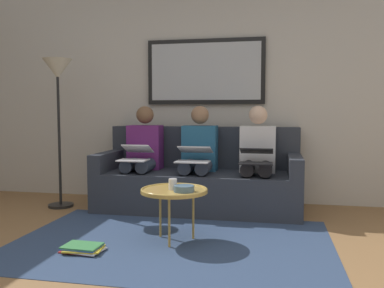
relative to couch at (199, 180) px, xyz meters
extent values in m
cube|color=beige|center=(0.00, -0.48, 0.99)|extent=(6.00, 0.12, 2.60)
cube|color=#33476B|center=(0.00, 1.27, -0.31)|extent=(2.60, 1.80, 0.01)
cube|color=#2D333D|center=(0.00, 0.07, -0.10)|extent=(2.20, 0.90, 0.42)
cube|color=#2D333D|center=(0.00, -0.28, 0.35)|extent=(2.20, 0.20, 0.48)
cube|color=#2D333D|center=(-1.03, 0.07, 0.21)|extent=(0.14, 0.90, 0.20)
cube|color=#2D333D|center=(1.03, 0.07, 0.21)|extent=(0.14, 0.90, 0.20)
cube|color=black|center=(0.00, -0.39, 1.24)|extent=(1.41, 0.04, 0.77)
cube|color=#B2B7BC|center=(0.00, -0.37, 1.24)|extent=(1.31, 0.01, 0.67)
cylinder|color=tan|center=(-0.01, 1.22, 0.11)|extent=(0.55, 0.55, 0.03)
torus|color=tan|center=(-0.01, 1.22, 0.12)|extent=(0.55, 0.55, 0.02)
cylinder|color=#B28E42|center=(-0.01, 1.38, -0.11)|extent=(0.02, 0.02, 0.41)
cylinder|color=#B28E42|center=(-0.16, 1.13, -0.11)|extent=(0.02, 0.02, 0.41)
cylinder|color=#B28E42|center=(0.13, 1.13, -0.11)|extent=(0.02, 0.02, 0.41)
cylinder|color=silver|center=(0.00, 1.22, 0.17)|extent=(0.07, 0.07, 0.09)
cylinder|color=slate|center=(-0.11, 1.29, 0.15)|extent=(0.17, 0.17, 0.05)
cube|color=silver|center=(-0.64, -0.03, 0.36)|extent=(0.38, 0.22, 0.50)
sphere|color=beige|center=(-0.64, -0.03, 0.73)|extent=(0.20, 0.20, 0.20)
cylinder|color=#232328|center=(-0.73, 0.18, 0.18)|extent=(0.14, 0.42, 0.14)
cylinder|color=#232328|center=(-0.55, 0.18, 0.18)|extent=(0.14, 0.42, 0.14)
cylinder|color=#232328|center=(-0.73, 0.39, -0.10)|extent=(0.11, 0.11, 0.42)
cylinder|color=#232328|center=(-0.55, 0.39, -0.10)|extent=(0.11, 0.11, 0.42)
cube|color=black|center=(-0.64, 0.39, 0.25)|extent=(0.33, 0.22, 0.01)
cube|color=black|center=(-0.64, 0.25, 0.36)|extent=(0.33, 0.21, 0.07)
cube|color=#A5C6EA|center=(-0.64, 0.25, 0.37)|extent=(0.30, 0.18, 0.06)
cube|color=#235B84|center=(0.00, -0.03, 0.36)|extent=(0.38, 0.22, 0.50)
sphere|color=#997051|center=(0.00, -0.03, 0.73)|extent=(0.20, 0.20, 0.20)
cylinder|color=#384256|center=(-0.09, 0.18, 0.18)|extent=(0.14, 0.42, 0.14)
cylinder|color=#384256|center=(0.09, 0.18, 0.18)|extent=(0.14, 0.42, 0.14)
cylinder|color=#384256|center=(-0.09, 0.39, -0.10)|extent=(0.11, 0.11, 0.42)
cylinder|color=#384256|center=(0.09, 0.39, -0.10)|extent=(0.11, 0.11, 0.42)
cube|color=silver|center=(0.00, 0.39, 0.25)|extent=(0.35, 0.22, 0.01)
cube|color=silver|center=(0.00, 0.24, 0.37)|extent=(0.35, 0.21, 0.09)
cube|color=#A5C6EA|center=(0.00, 0.24, 0.37)|extent=(0.31, 0.19, 0.07)
cube|color=#66236B|center=(0.64, -0.03, 0.36)|extent=(0.38, 0.22, 0.50)
sphere|color=brown|center=(0.64, -0.03, 0.73)|extent=(0.20, 0.20, 0.20)
cylinder|color=#384256|center=(0.55, 0.18, 0.18)|extent=(0.14, 0.42, 0.14)
cylinder|color=#384256|center=(0.73, 0.18, 0.18)|extent=(0.14, 0.42, 0.14)
cylinder|color=#384256|center=(0.55, 0.39, -0.10)|extent=(0.11, 0.11, 0.42)
cylinder|color=#384256|center=(0.73, 0.39, -0.10)|extent=(0.11, 0.11, 0.42)
cube|color=white|center=(0.64, 0.39, 0.25)|extent=(0.31, 0.23, 0.01)
cube|color=white|center=(0.64, 0.23, 0.36)|extent=(0.31, 0.21, 0.10)
cube|color=#A5C6EA|center=(0.64, 0.23, 0.37)|extent=(0.28, 0.18, 0.08)
cube|color=red|center=(0.63, 1.60, -0.30)|extent=(0.29, 0.21, 0.01)
cube|color=white|center=(0.60, 1.62, -0.29)|extent=(0.30, 0.23, 0.01)
cube|color=yellow|center=(0.60, 1.63, -0.28)|extent=(0.30, 0.23, 0.01)
cube|color=#33569E|center=(0.62, 1.62, -0.27)|extent=(0.28, 0.21, 0.01)
cube|color=#3D8C4C|center=(0.62, 1.62, -0.26)|extent=(0.29, 0.21, 0.01)
cylinder|color=black|center=(1.55, 0.27, -0.30)|extent=(0.28, 0.28, 0.03)
cylinder|color=black|center=(1.55, 0.27, 0.44)|extent=(0.03, 0.03, 1.50)
cone|color=beige|center=(1.55, 0.27, 1.24)|extent=(0.32, 0.32, 0.22)
camera|label=1|loc=(-0.82, 4.46, 0.76)|focal=38.36mm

